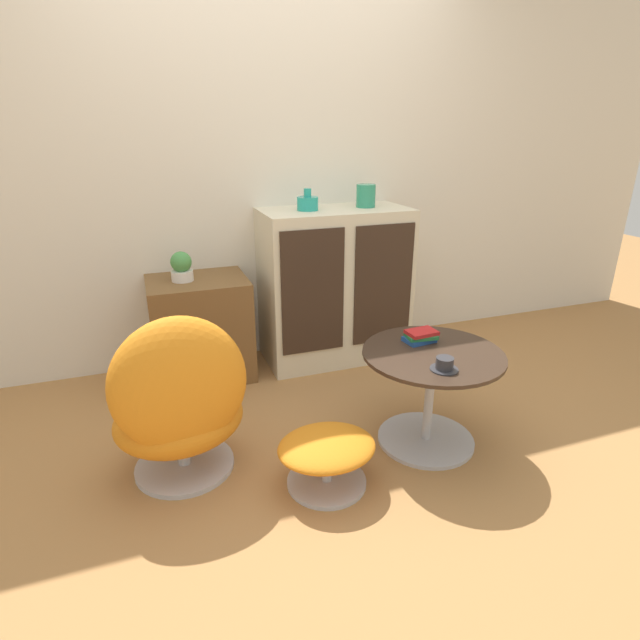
# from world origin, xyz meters

# --- Properties ---
(ground_plane) EXTENTS (12.00, 12.00, 0.00)m
(ground_plane) POSITION_xyz_m (0.00, 0.00, 0.00)
(ground_plane) COLOR #A87542
(wall_back) EXTENTS (6.40, 0.06, 2.60)m
(wall_back) POSITION_xyz_m (0.00, 1.35, 1.30)
(wall_back) COLOR silver
(wall_back) RESTS_ON ground_plane
(sideboard) EXTENTS (0.94, 0.49, 1.01)m
(sideboard) POSITION_xyz_m (0.38, 1.07, 0.50)
(sideboard) COLOR beige
(sideboard) RESTS_ON ground_plane
(tv_console) EXTENTS (0.59, 0.48, 0.63)m
(tv_console) POSITION_xyz_m (-0.50, 1.08, 0.32)
(tv_console) COLOR brown
(tv_console) RESTS_ON ground_plane
(egg_chair) EXTENTS (0.63, 0.59, 0.79)m
(egg_chair) POSITION_xyz_m (-0.71, 0.11, 0.37)
(egg_chair) COLOR #B7B7BC
(egg_chair) RESTS_ON ground_plane
(ottoman) EXTENTS (0.43, 0.37, 0.24)m
(ottoman) POSITION_xyz_m (-0.14, -0.17, 0.16)
(ottoman) COLOR #B7B7BC
(ottoman) RESTS_ON ground_plane
(coffee_table) EXTENTS (0.67, 0.67, 0.49)m
(coffee_table) POSITION_xyz_m (0.44, -0.04, 0.31)
(coffee_table) COLOR #B7B7BC
(coffee_table) RESTS_ON ground_plane
(vase_leftmost) EXTENTS (0.13, 0.13, 0.13)m
(vase_leftmost) POSITION_xyz_m (0.20, 1.08, 1.05)
(vase_leftmost) COLOR teal
(vase_leftmost) RESTS_ON sideboard
(vase_inner_left) EXTENTS (0.12, 0.12, 0.14)m
(vase_inner_left) POSITION_xyz_m (0.59, 1.08, 1.08)
(vase_inner_left) COLOR #2D8E6B
(vase_inner_left) RESTS_ON sideboard
(potted_plant) EXTENTS (0.13, 0.13, 0.18)m
(potted_plant) POSITION_xyz_m (-0.58, 1.08, 0.72)
(potted_plant) COLOR silver
(potted_plant) RESTS_ON tv_console
(teacup) EXTENTS (0.12, 0.12, 0.06)m
(teacup) POSITION_xyz_m (0.39, -0.21, 0.52)
(teacup) COLOR #2D2D33
(teacup) RESTS_ON coffee_table
(book_stack) EXTENTS (0.16, 0.12, 0.06)m
(book_stack) POSITION_xyz_m (0.45, 0.09, 0.52)
(book_stack) COLOR #1E478C
(book_stack) RESTS_ON coffee_table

